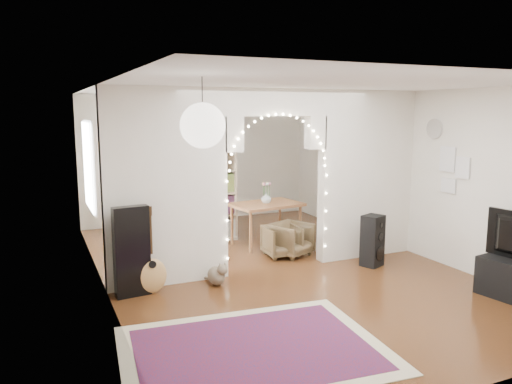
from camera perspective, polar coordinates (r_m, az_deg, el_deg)
name	(u,v)px	position (r m, az deg, el deg)	size (l,w,h in m)	color
floor	(275,267)	(7.75, 2.14, -8.61)	(7.50, 7.50, 0.00)	black
ceiling	(276,88)	(7.38, 2.27, 11.76)	(5.00, 7.50, 0.02)	white
wall_back	(199,159)	(10.91, -6.58, 3.80)	(5.00, 0.02, 2.70)	silver
wall_front	(479,238)	(4.47, 24.14, -4.87)	(5.00, 0.02, 2.70)	silver
wall_left	(101,191)	(6.73, -17.25, 0.06)	(0.02, 7.50, 2.70)	silver
wall_right	(407,172)	(8.83, 16.91, 2.19)	(0.02, 7.50, 2.70)	silver
divider_wall	(275,175)	(7.43, 2.20, 1.90)	(5.00, 0.20, 2.70)	silver
fairy_lights	(279,168)	(7.30, 2.66, 2.75)	(1.64, 0.04, 1.60)	#FFEABF
window	(89,166)	(8.49, -18.60, 2.85)	(0.04, 1.20, 1.40)	white
wall_clock	(435,129)	(8.32, 19.76, 6.82)	(0.31, 0.31, 0.03)	white
picture_frames	(452,170)	(8.08, 21.49, 2.39)	(0.02, 0.50, 0.70)	white
paper_lantern	(203,126)	(4.43, -6.10, 7.56)	(0.40, 0.40, 0.40)	white
ceiling_fan	(227,110)	(9.21, -3.36, 9.39)	(1.10, 1.10, 0.30)	#B5973C
area_rug	(254,349)	(5.26, -0.28, -17.53)	(2.61, 1.95, 0.02)	maroon
guitar_case	(132,252)	(6.64, -14.02, -6.63)	(0.45, 0.15, 1.18)	black
acoustic_guitar	(151,262)	(6.70, -11.87, -7.82)	(0.42, 0.24, 0.99)	tan
tabby_cat	(217,275)	(6.99, -4.49, -9.43)	(0.32, 0.53, 0.35)	brown
floor_speaker	(373,241)	(7.93, 13.18, -5.45)	(0.39, 0.37, 0.80)	black
bookcase	(191,194)	(9.24, -7.44, -0.28)	(1.67, 0.42, 1.71)	tan
dining_table	(266,207)	(8.88, 1.17, -1.75)	(1.30, 0.96, 0.76)	brown
flower_vase	(266,198)	(8.85, 1.17, -0.67)	(0.18, 0.18, 0.19)	white
dining_chair_left	(291,239)	(8.31, 4.01, -5.41)	(0.59, 0.60, 0.55)	brown
dining_chair_right	(282,241)	(8.26, 2.98, -5.62)	(0.55, 0.56, 0.51)	brown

